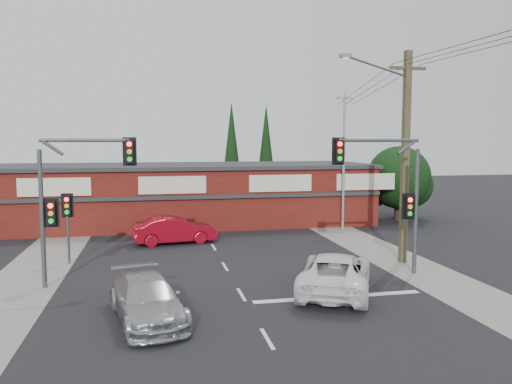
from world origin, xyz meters
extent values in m
plane|color=black|center=(0.00, 0.00, 0.00)|extent=(120.00, 120.00, 0.00)
cube|color=black|center=(0.00, 5.00, 0.01)|extent=(14.00, 70.00, 0.01)
cube|color=gray|center=(-8.50, 5.00, 0.01)|extent=(3.00, 70.00, 0.02)
cube|color=gray|center=(8.50, 5.00, 0.01)|extent=(3.00, 70.00, 0.02)
cube|color=silver|center=(3.50, -1.50, 0.01)|extent=(6.50, 0.35, 0.01)
imported|color=white|center=(3.62, -0.85, 0.77)|extent=(4.63, 6.08, 1.53)
imported|color=#A3A6A8|center=(-3.46, -2.55, 0.70)|extent=(2.88, 5.11, 1.40)
imported|color=maroon|center=(-2.05, 9.85, 0.77)|extent=(4.86, 2.28, 1.54)
cube|color=silver|center=(0.00, -4.87, 0.01)|extent=(0.12, 1.60, 0.01)
cube|color=silver|center=(0.00, -0.49, 0.01)|extent=(0.12, 1.60, 0.01)
cube|color=silver|center=(0.00, 3.89, 0.01)|extent=(0.12, 1.60, 0.01)
cube|color=silver|center=(0.00, 8.27, 0.01)|extent=(0.12, 1.60, 0.01)
cube|color=silver|center=(0.00, 12.65, 0.01)|extent=(0.12, 1.60, 0.01)
cube|color=silver|center=(0.00, 17.02, 0.01)|extent=(0.12, 1.60, 0.01)
cube|color=silver|center=(0.00, 21.40, 0.01)|extent=(0.12, 1.60, 0.01)
cube|color=silver|center=(0.00, 25.78, 0.01)|extent=(0.12, 1.60, 0.01)
cube|color=#531510|center=(-1.00, 17.00, 2.00)|extent=(26.00, 8.00, 4.00)
cube|color=#2D2D30|center=(-1.00, 17.00, 4.10)|extent=(26.40, 8.40, 0.25)
cube|color=beige|center=(-9.00, 12.95, 3.10)|extent=(4.20, 0.12, 1.10)
cube|color=beige|center=(-2.00, 12.95, 3.10)|extent=(4.20, 0.12, 1.10)
cube|color=beige|center=(5.00, 12.95, 3.10)|extent=(4.20, 0.12, 1.10)
cube|color=beige|center=(11.00, 12.95, 3.10)|extent=(4.20, 0.12, 1.10)
cube|color=#2D2D30|center=(-1.00, 12.90, 2.30)|extent=(26.00, 0.15, 0.25)
cylinder|color=#2D2116|center=(14.50, 15.00, 0.90)|extent=(0.50, 0.50, 1.80)
sphere|color=black|center=(14.50, 15.00, 3.20)|extent=(4.60, 4.60, 4.60)
sphere|color=black|center=(16.00, 16.00, 2.50)|extent=(3.40, 3.40, 3.40)
sphere|color=black|center=(13.20, 16.40, 2.30)|extent=(2.80, 2.80, 2.80)
cylinder|color=#2D2116|center=(3.50, 24.00, 1.00)|extent=(0.24, 0.24, 2.00)
cone|color=black|center=(3.50, 24.00, 5.50)|extent=(1.80, 1.80, 7.50)
cylinder|color=#2D2116|center=(7.00, 26.00, 1.00)|extent=(0.24, 0.24, 2.00)
cone|color=black|center=(7.00, 26.00, 5.50)|extent=(1.80, 1.80, 7.50)
cylinder|color=#47494C|center=(-7.50, 2.00, 2.75)|extent=(0.18, 0.18, 5.50)
cylinder|color=#47494C|center=(-5.80, 2.00, 5.85)|extent=(3.40, 0.14, 0.14)
cylinder|color=#47494C|center=(-6.99, 2.00, 5.55)|extent=(0.82, 0.14, 0.63)
cube|color=black|center=(-4.10, 2.00, 5.40)|extent=(0.32, 0.22, 0.95)
cube|color=black|center=(-4.10, 2.07, 5.40)|extent=(0.55, 0.04, 1.15)
cylinder|color=#FF0C07|center=(-4.10, 1.87, 5.70)|extent=(0.20, 0.06, 0.20)
cylinder|color=orange|center=(-4.10, 1.87, 5.40)|extent=(0.20, 0.06, 0.20)
cylinder|color=#0CE526|center=(-4.10, 1.87, 5.10)|extent=(0.20, 0.06, 0.20)
cube|color=black|center=(-7.15, 2.00, 3.00)|extent=(0.32, 0.22, 0.95)
cube|color=black|center=(-7.15, 2.07, 3.00)|extent=(0.55, 0.04, 1.15)
cylinder|color=#FF0C07|center=(-7.15, 1.87, 3.30)|extent=(0.20, 0.06, 0.20)
cylinder|color=orange|center=(-7.15, 1.87, 3.00)|extent=(0.20, 0.06, 0.20)
cylinder|color=#0CE526|center=(-7.15, 1.87, 2.70)|extent=(0.20, 0.06, 0.20)
cylinder|color=#47494C|center=(8.00, 1.00, 2.75)|extent=(0.18, 0.18, 5.50)
cylinder|color=#47494C|center=(6.20, 1.00, 5.85)|extent=(3.60, 0.14, 0.14)
cylinder|color=#47494C|center=(7.46, 1.00, 5.55)|extent=(0.82, 0.14, 0.63)
cube|color=black|center=(4.40, 1.00, 5.40)|extent=(0.32, 0.22, 0.95)
cube|color=black|center=(4.40, 1.07, 5.40)|extent=(0.55, 0.04, 1.15)
cylinder|color=#FF0C07|center=(4.40, 0.87, 5.70)|extent=(0.20, 0.06, 0.20)
cylinder|color=orange|center=(4.40, 0.87, 5.40)|extent=(0.20, 0.06, 0.20)
cylinder|color=#0CE526|center=(4.40, 0.87, 5.10)|extent=(0.20, 0.06, 0.20)
cube|color=black|center=(7.65, 1.00, 3.00)|extent=(0.32, 0.22, 0.95)
cube|color=black|center=(7.65, 1.07, 3.00)|extent=(0.55, 0.04, 1.15)
cylinder|color=#FF0C07|center=(7.65, 0.87, 3.30)|extent=(0.20, 0.06, 0.20)
cylinder|color=orange|center=(7.65, 0.87, 3.00)|extent=(0.20, 0.06, 0.20)
cylinder|color=#0CE526|center=(7.65, 0.87, 2.70)|extent=(0.20, 0.06, 0.20)
cylinder|color=#47494C|center=(-7.20, 6.00, 1.50)|extent=(0.12, 0.12, 3.00)
cube|color=black|center=(-7.20, 6.00, 2.80)|extent=(0.32, 0.22, 0.95)
cube|color=black|center=(-7.20, 6.07, 2.80)|extent=(0.55, 0.04, 1.15)
cylinder|color=#FF0C07|center=(-7.20, 5.87, 3.10)|extent=(0.20, 0.06, 0.20)
cylinder|color=orange|center=(-7.20, 5.87, 2.80)|extent=(0.20, 0.06, 0.20)
cylinder|color=#0CE526|center=(-7.20, 5.87, 2.50)|extent=(0.20, 0.06, 0.20)
cube|color=brown|center=(8.50, 3.00, 5.00)|extent=(0.30, 0.30, 10.00)
cube|color=brown|center=(8.50, 3.00, 9.20)|extent=(1.80, 0.14, 0.14)
cylinder|color=#47494C|center=(6.90, 2.85, 9.20)|extent=(3.23, 0.39, 0.89)
cube|color=slate|center=(5.30, 2.70, 9.60)|extent=(0.55, 0.25, 0.18)
cylinder|color=silver|center=(5.30, 2.70, 9.50)|extent=(0.28, 0.28, 0.05)
cylinder|color=gray|center=(9.00, 12.00, 4.50)|extent=(0.16, 0.16, 9.00)
cube|color=gray|center=(9.00, 12.00, 8.60)|extent=(1.20, 0.10, 0.10)
cylinder|color=black|center=(8.15, 7.50, 8.80)|extent=(0.73, 9.01, 1.22)
cylinder|color=black|center=(8.75, 7.50, 8.80)|extent=(0.52, 9.00, 1.22)
cylinder|color=black|center=(9.34, 7.50, 8.80)|extent=(0.31, 9.00, 1.22)
camera|label=1|loc=(-3.20, -18.66, 5.77)|focal=35.00mm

